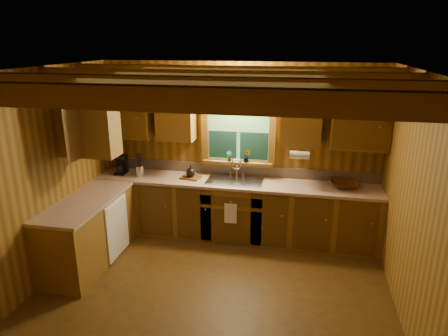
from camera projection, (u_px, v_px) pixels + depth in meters
room at (209, 195)px, 4.31m from camera, size 4.20×4.20×4.20m
ceiling_beams at (208, 82)px, 3.95m from camera, size 4.20×2.54×0.18m
base_cabinets at (198, 216)px, 5.87m from camera, size 4.20×2.22×0.86m
countertop at (198, 187)px, 5.74m from camera, size 4.20×2.24×0.04m
backsplash at (238, 170)px, 6.17m from camera, size 4.20×0.02×0.16m
dishwasher_panel at (117, 228)px, 5.49m from camera, size 0.02×0.60×0.80m
upper_cabinets at (193, 119)px, 5.58m from camera, size 4.19×1.77×0.78m
window at (238, 135)px, 5.98m from camera, size 1.12×0.08×1.00m
window_sill at (237, 162)px, 6.06m from camera, size 1.06×0.14×0.04m
wall_sconce at (237, 94)px, 5.68m from camera, size 0.45×0.21×0.17m
paper_towel_roll at (300, 155)px, 5.54m from camera, size 0.27×0.11×0.11m
dish_towel at (231, 214)px, 5.73m from camera, size 0.18×0.01×0.30m
sink at (235, 184)px, 5.94m from camera, size 0.82×0.48×0.43m
coffee_maker at (121, 164)px, 6.22m from camera, size 0.17×0.21×0.30m
utensil_crock at (140, 170)px, 6.12m from camera, size 0.13×0.13×0.36m
cutting_board at (191, 177)px, 6.03m from camera, size 0.32×0.25×0.03m
teakettle at (191, 172)px, 6.01m from camera, size 0.14×0.14×0.17m
wicker_basket at (344, 184)px, 5.65m from camera, size 0.46×0.46×0.10m
potted_plant_left at (229, 156)px, 6.03m from camera, size 0.09×0.07×0.16m
potted_plant_right at (247, 156)px, 5.98m from camera, size 0.12×0.11×0.20m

